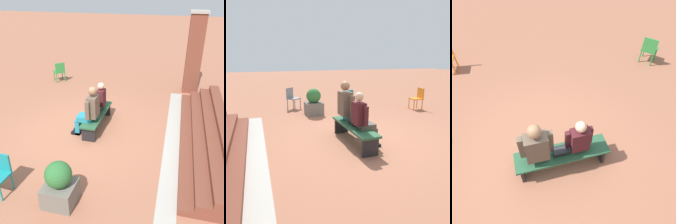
{
  "view_description": "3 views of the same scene",
  "coord_description": "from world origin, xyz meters",
  "views": [
    {
      "loc": [
        6.11,
        2.33,
        3.89
      ],
      "look_at": [
        -0.35,
        0.68,
        0.55
      ],
      "focal_mm": 42.0,
      "sensor_mm": 36.0,
      "label": 1
    },
    {
      "loc": [
        -4.84,
        2.33,
        1.99
      ],
      "look_at": [
        -0.59,
        0.72,
        0.86
      ],
      "focal_mm": 35.0,
      "sensor_mm": 36.0,
      "label": 2
    },
    {
      "loc": [
        0.17,
        2.33,
        4.05
      ],
      "look_at": [
        -0.53,
        -0.26,
        1.02
      ],
      "focal_mm": 35.0,
      "sensor_mm": 36.0,
      "label": 3
    }
  ],
  "objects": [
    {
      "name": "person_adult",
      "position": [
        0.09,
        0.16,
        0.76
      ],
      "size": [
        0.6,
        0.76,
        1.45
      ],
      "color": "teal",
      "rests_on": "ground"
    },
    {
      "name": "person_student",
      "position": [
        -0.68,
        0.17,
        0.69
      ],
      "size": [
        0.5,
        0.64,
        1.28
      ],
      "color": "#4C473D",
      "rests_on": "ground"
    },
    {
      "name": "plastic_chair_far_right",
      "position": [
        -3.76,
        -2.49,
        0.48
      ],
      "size": [
        0.59,
        0.59,
        0.84
      ],
      "color": "#2D893D",
      "rests_on": "ground"
    },
    {
      "name": "bench",
      "position": [
        -0.36,
        0.23,
        0.35
      ],
      "size": [
        1.8,
        0.44,
        0.45
      ],
      "color": "#285638",
      "rests_on": "ground"
    },
    {
      "name": "laptop",
      "position": [
        -0.34,
        0.24,
        0.5
      ],
      "size": [
        0.32,
        0.29,
        0.21
      ],
      "color": "black",
      "rests_on": "bench"
    },
    {
      "name": "ground_plane",
      "position": [
        0.0,
        0.0,
        0.0
      ],
      "size": [
        60.0,
        60.0,
        0.0
      ],
      "primitive_type": "plane",
      "color": "#9E6047"
    }
  ]
}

